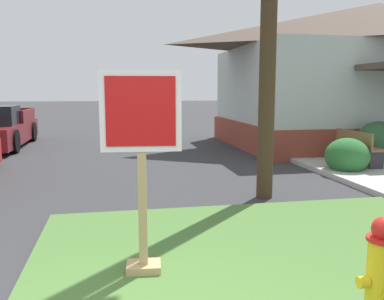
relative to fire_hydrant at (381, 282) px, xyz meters
name	(u,v)px	position (x,y,z in m)	size (l,w,h in m)	color
grass_corner_patch	(283,262)	(-0.11, 1.54, -0.50)	(5.70, 4.48, 0.08)	#477033
fire_hydrant	(381,282)	(0.00, 0.00, 0.00)	(0.38, 0.34, 0.96)	black
stop_sign	(142,174)	(-1.70, 1.51, 0.59)	(0.81, 0.31, 2.10)	tan
manhole_cover	(99,220)	(-2.23, 3.58, -0.53)	(0.70, 0.70, 0.02)	black
street_bench	(357,146)	(4.14, 6.71, 0.05)	(0.44, 1.61, 0.85)	brown
corner_house	(376,73)	(7.56, 11.05, 2.08)	(11.10, 8.02, 5.12)	brown
shrub_near_porch	(378,142)	(5.14, 7.28, 0.04)	(1.21, 1.21, 1.16)	#2D5B33
shrub_by_curb	(347,156)	(3.47, 6.08, -0.10)	(1.03, 1.03, 0.87)	#2B6B30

